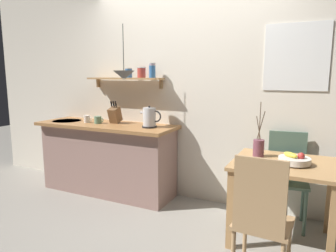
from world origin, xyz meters
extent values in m
plane|color=gray|center=(0.00, 0.00, 0.00)|extent=(14.00, 14.00, 0.00)
cube|color=silver|center=(0.20, 0.65, 1.35)|extent=(6.80, 0.10, 2.70)
cube|color=white|center=(1.17, 0.59, 1.69)|extent=(0.62, 0.01, 0.68)
cube|color=silver|center=(1.17, 0.60, 1.69)|extent=(0.56, 0.01, 0.62)
cube|color=gray|center=(-1.00, 0.32, 0.43)|extent=(1.74, 0.52, 0.87)
cube|color=#9E6B3D|center=(-1.00, 0.30, 0.89)|extent=(1.83, 0.63, 0.04)
cylinder|color=#B7BABF|center=(-1.63, 0.28, 0.90)|extent=(0.38, 0.38, 0.01)
cube|color=tan|center=(-0.83, 0.49, 1.47)|extent=(1.06, 0.18, 0.02)
cube|color=#99754C|center=(-1.31, 0.57, 1.41)|extent=(0.02, 0.06, 0.12)
cube|color=#99754C|center=(-0.35, 0.57, 1.41)|extent=(0.02, 0.06, 0.12)
cylinder|color=#3366A3|center=(-0.76, 0.49, 1.54)|extent=(0.09, 0.09, 0.11)
cylinder|color=silver|center=(-0.76, 0.49, 1.60)|extent=(0.09, 0.09, 0.01)
cylinder|color=#BC4238|center=(-0.58, 0.49, 1.54)|extent=(0.10, 0.10, 0.12)
cylinder|color=silver|center=(-0.58, 0.49, 1.60)|extent=(0.11, 0.11, 0.01)
cylinder|color=#3366A3|center=(-0.43, 0.49, 1.56)|extent=(0.08, 0.08, 0.15)
cylinder|color=silver|center=(-0.43, 0.49, 1.63)|extent=(0.08, 0.08, 0.01)
cylinder|color=#7F5689|center=(-0.43, 0.49, 1.57)|extent=(0.07, 0.07, 0.17)
cylinder|color=silver|center=(-0.43, 0.49, 1.65)|extent=(0.08, 0.08, 0.01)
cube|color=tan|center=(1.17, 0.03, 0.73)|extent=(0.89, 0.78, 0.03)
cube|color=tan|center=(0.77, -0.31, 0.36)|extent=(0.06, 0.06, 0.72)
cube|color=tan|center=(1.56, -0.31, 0.36)|extent=(0.06, 0.06, 0.72)
cube|color=tan|center=(0.77, 0.37, 0.36)|extent=(0.06, 0.06, 0.72)
cube|color=tan|center=(1.56, 0.37, 0.36)|extent=(0.06, 0.06, 0.72)
cube|color=tan|center=(1.10, -0.61, 0.44)|extent=(0.42, 0.41, 0.03)
cube|color=tan|center=(1.09, -0.79, 0.72)|extent=(0.35, 0.05, 0.52)
cylinder|color=tan|center=(1.27, -0.46, 0.21)|extent=(0.03, 0.03, 0.43)
cylinder|color=tan|center=(0.93, -0.44, 0.21)|extent=(0.03, 0.03, 0.43)
cube|color=#4C6B5B|center=(1.17, 0.34, 0.46)|extent=(0.46, 0.43, 0.03)
cube|color=#4C6B5B|center=(1.15, 0.52, 0.71)|extent=(0.37, 0.07, 0.46)
cylinder|color=#4C6B5B|center=(1.00, 0.16, 0.23)|extent=(0.03, 0.03, 0.45)
cylinder|color=#4C6B5B|center=(1.36, 0.20, 0.23)|extent=(0.03, 0.03, 0.45)
cylinder|color=#4C6B5B|center=(0.97, 0.48, 0.23)|extent=(0.03, 0.03, 0.45)
cylinder|color=#4C6B5B|center=(1.33, 0.52, 0.23)|extent=(0.03, 0.03, 0.45)
cylinder|color=silver|center=(1.25, -0.01, 0.75)|extent=(0.12, 0.12, 0.01)
cylinder|color=silver|center=(1.25, -0.01, 0.78)|extent=(0.27, 0.27, 0.05)
ellipsoid|color=yellow|center=(1.21, -0.01, 0.83)|extent=(0.15, 0.14, 0.04)
sphere|color=red|center=(1.30, -0.02, 0.83)|extent=(0.06, 0.06, 0.06)
cylinder|color=brown|center=(0.92, 0.12, 0.83)|extent=(0.10, 0.10, 0.16)
cylinder|color=brown|center=(0.91, 0.12, 1.02)|extent=(0.05, 0.03, 0.23)
cylinder|color=brown|center=(0.92, 0.12, 1.09)|extent=(0.02, 0.04, 0.36)
cylinder|color=brown|center=(0.93, 0.13, 1.05)|extent=(0.07, 0.01, 0.27)
cylinder|color=black|center=(-0.36, 0.29, 0.92)|extent=(0.17, 0.17, 0.02)
cylinder|color=silver|center=(-0.36, 0.29, 1.03)|extent=(0.15, 0.15, 0.21)
sphere|color=black|center=(-0.36, 0.29, 1.15)|extent=(0.02, 0.02, 0.02)
cone|color=silver|center=(-0.46, 0.29, 1.08)|extent=(0.04, 0.04, 0.04)
torus|color=black|center=(-0.28, 0.29, 1.04)|extent=(0.14, 0.02, 0.14)
cube|color=brown|center=(-0.91, 0.38, 1.01)|extent=(0.12, 0.17, 0.21)
cylinder|color=black|center=(-0.94, 0.36, 1.16)|extent=(0.02, 0.04, 0.08)
cylinder|color=black|center=(-0.91, 0.36, 1.16)|extent=(0.02, 0.04, 0.08)
cylinder|color=black|center=(-0.88, 0.36, 1.16)|extent=(0.02, 0.04, 0.08)
cylinder|color=white|center=(-1.27, 0.26, 0.96)|extent=(0.08, 0.08, 0.09)
torus|color=white|center=(-1.22, 0.26, 0.96)|extent=(0.06, 0.01, 0.06)
cylinder|color=slate|center=(-1.10, 0.27, 0.95)|extent=(0.09, 0.09, 0.09)
torus|color=slate|center=(-1.05, 0.27, 0.96)|extent=(0.06, 0.01, 0.06)
cylinder|color=black|center=(-0.64, 0.19, 1.83)|extent=(0.01, 0.01, 0.52)
cone|color=#4C5156|center=(-0.64, 0.19, 1.51)|extent=(0.25, 0.25, 0.10)
sphere|color=white|center=(-0.64, 0.19, 1.48)|extent=(0.04, 0.04, 0.04)
camera|label=1|loc=(1.39, -2.83, 1.52)|focal=33.00mm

